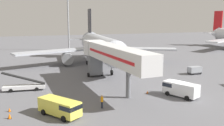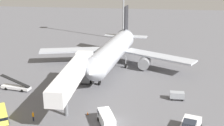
{
  "view_description": "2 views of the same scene",
  "coord_description": "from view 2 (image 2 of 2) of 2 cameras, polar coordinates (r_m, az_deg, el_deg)",
  "views": [
    {
      "loc": [
        -22.97,
        -30.5,
        11.28
      ],
      "look_at": [
        -4.23,
        17.95,
        2.15
      ],
      "focal_mm": 39.91,
      "sensor_mm": 36.0,
      "label": 1
    },
    {
      "loc": [
        6.31,
        -42.67,
        24.35
      ],
      "look_at": [
        -2.83,
        20.0,
        3.95
      ],
      "focal_mm": 46.32,
      "sensor_mm": 36.0,
      "label": 2
    }
  ],
  "objects": [
    {
      "name": "service_van_mid_right",
      "position": [
        52.82,
        -21.13,
        -9.51
      ],
      "size": [
        4.67,
        5.73,
        1.99
      ],
      "color": "#E5DB4C",
      "rests_on": "ground"
    },
    {
      "name": "baggage_cart_mid_center",
      "position": [
        58.51,
        12.7,
        -6.27
      ],
      "size": [
        2.78,
        1.45,
        1.57
      ],
      "color": "#38383D",
      "rests_on": "ground"
    },
    {
      "name": "ground_plane",
      "position": [
        49.54,
        -0.1,
        -11.59
      ],
      "size": [
        300.0,
        300.0,
        0.0
      ],
      "primitive_type": "plane",
      "color": "slate"
    },
    {
      "name": "ground_crew_worker_foreground",
      "position": [
        51.2,
        -15.3,
        -10.05
      ],
      "size": [
        0.39,
        0.39,
        1.77
      ],
      "color": "#1E2333",
      "rests_on": "ground"
    },
    {
      "name": "service_van_far_center",
      "position": [
        48.27,
        -1.16,
        -10.81
      ],
      "size": [
        3.87,
        5.54,
        2.09
      ],
      "color": "white",
      "rests_on": "ground"
    },
    {
      "name": "safety_cone_bravo",
      "position": [
        51.91,
        -4.83,
        -9.87
      ],
      "size": [
        0.33,
        0.33,
        0.51
      ],
      "color": "black",
      "rests_on": "ground"
    },
    {
      "name": "belt_loader_truck",
      "position": [
        64.91,
        -18.45,
        -4.42
      ],
      "size": [
        6.65,
        2.46,
        3.13
      ],
      "color": "white",
      "rests_on": "ground"
    },
    {
      "name": "jet_bridge",
      "position": [
        55.85,
        -7.42,
        -2.08
      ],
      "size": [
        3.77,
        23.52,
        7.19
      ],
      "color": "silver",
      "rests_on": "ground"
    },
    {
      "name": "airplane_at_gate",
      "position": [
        74.39,
        0.35,
        2.47
      ],
      "size": [
        41.59,
        38.02,
        14.36
      ],
      "color": "#B7BCC6",
      "rests_on": "ground"
    }
  ]
}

